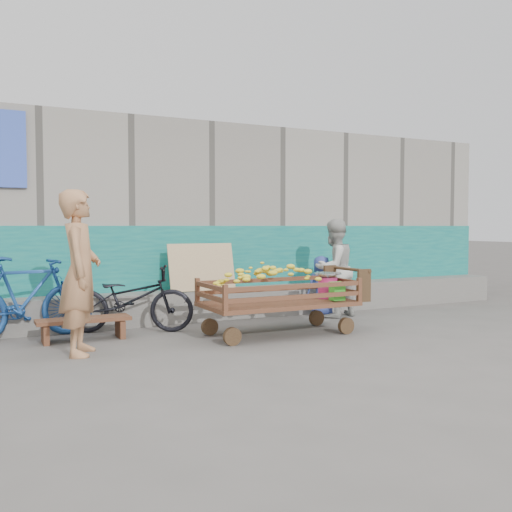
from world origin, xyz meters
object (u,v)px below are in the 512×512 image
child (321,286)px  bicycle_blue (25,298)px  bicycle_dark (130,299)px  woman (334,268)px  vendor_man (80,272)px  bench (84,324)px  banana_cart (276,288)px

child → bicycle_blue: size_ratio=0.55×
bicycle_dark → woman: bearing=-69.2°
bicycle_blue → vendor_man: bearing=-168.8°
bench → woman: (3.76, 0.16, 0.55)m
woman → child: (-0.14, 0.14, -0.28)m
bicycle_dark → bicycle_blue: bicycle_blue is taller
banana_cart → bench: banana_cart is taller
banana_cart → bench: size_ratio=1.90×
bench → banana_cart: bearing=-17.8°
bicycle_dark → vendor_man: bearing=166.4°
child → bicycle_blue: bearing=4.9°
bicycle_dark → bicycle_blue: bearing=109.2°
bench → bicycle_dark: bicycle_dark is taller
vendor_man → woman: size_ratio=1.19×
woman → bicycle_blue: 4.40m
child → bicycle_blue: (-4.25, 0.08, 0.05)m
vendor_man → bicycle_dark: 1.40m
woman → bicycle_blue: woman is taller
bench → bicycle_blue: 0.80m
banana_cart → woman: bearing=30.7°
child → bicycle_dark: child is taller
vendor_man → child: bearing=-56.4°
woman → bicycle_dark: (-3.12, 0.13, -0.31)m
vendor_man → bicycle_blue: size_ratio=1.04×
banana_cart → woman: size_ratio=1.41×
child → bicycle_dark: size_ratio=0.56×
vendor_man → child: 3.95m
bicycle_blue → banana_cart: bearing=-122.2°
banana_cart → vendor_man: bearing=-179.1°
banana_cart → vendor_man: vendor_man is taller
child → woman: bearing=140.0°
vendor_man → bicycle_blue: bearing=40.3°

